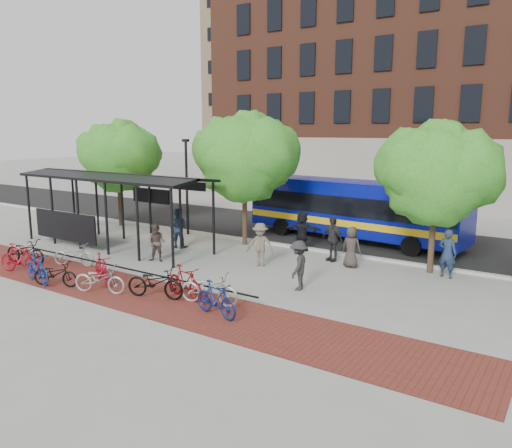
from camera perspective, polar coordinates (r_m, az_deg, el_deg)
The scene contains 31 objects.
ground at distance 20.53m, azimuth 0.30°, elevation -5.11°, with size 160.00×160.00×0.00m, color #9E9E99.
asphalt_street at distance 27.37m, azimuth 9.57°, elevation -1.23°, with size 160.00×8.00×0.01m, color black.
curb at distance 23.85m, azimuth 5.61°, elevation -2.77°, with size 160.00×0.25×0.12m, color #B7B7B2.
brick_strip at distance 18.14m, azimuth -13.94°, elevation -7.58°, with size 24.00×3.00×0.01m, color maroon.
bike_rack_rail at distance 19.64m, azimuth -14.57°, elevation -6.21°, with size 12.00×0.05×0.95m, color black.
building_tower at distance 63.26m, azimuth 8.67°, elevation 19.15°, with size 22.00×22.00×30.00m, color #7A664C.
bus_shelter at distance 24.99m, azimuth -16.13°, elevation 4.32°, with size 10.60×3.07×3.60m.
tree_a at distance 30.24m, azimuth -15.36°, elevation 7.76°, with size 4.90×4.00×6.18m.
tree_b at distance 24.18m, azimuth -1.07°, elevation 8.01°, with size 5.15×4.20×6.47m.
tree_c at distance 20.47m, azimuth 20.20°, elevation 5.73°, with size 4.66×3.80×5.92m.
lamp_post_left at distance 27.04m, azimuth -7.92°, elevation 4.56°, with size 0.35×0.20×5.12m.
bus at distance 25.82m, azimuth 11.06°, elevation 1.95°, with size 11.50×3.56×3.06m.
bike_0 at distance 23.32m, azimuth -24.87°, elevation -2.85°, with size 0.71×2.03×1.07m, color black.
bike_1 at distance 21.89m, azimuth -25.41°, elevation -3.57°, with size 0.56×1.97×1.19m, color maroon.
bike_2 at distance 22.18m, azimuth -20.08°, elevation -3.32°, with size 0.63×1.80×0.95m, color #9A9A9C.
bike_3 at distance 20.21m, azimuth -23.76°, elevation -4.64°, with size 0.53×1.89×1.13m, color navy.
bike_4 at distance 19.57m, azimuth -21.95°, elevation -5.31°, with size 0.61×1.76×0.92m, color black.
bike_5 at distance 19.44m, azimuth -17.21°, elevation -4.88°, with size 0.50×1.78×1.07m, color maroon.
bike_6 at distance 18.25m, azimuth -17.44°, elevation -6.02°, with size 0.67×1.91×1.00m, color #A0A0A2.
bike_8 at distance 17.23m, azimuth -11.44°, elevation -6.57°, with size 0.72×2.07×1.09m, color black.
bike_9 at distance 17.03m, azimuth -8.10°, elevation -6.61°, with size 0.53×1.86×1.12m, color maroon.
bike_10 at distance 16.37m, azimuth -5.37°, elevation -7.35°, with size 0.71×2.05×1.07m, color #ABABAD.
bike_11 at distance 15.35m, azimuth -4.60°, elevation -8.56°, with size 0.51×1.80×1.08m, color navy.
pedestrian_2 at distance 24.29m, azimuth -8.90°, elevation -0.45°, with size 0.93×0.72×1.90m, color #1A2B3D.
pedestrian_3 at distance 20.66m, azimuth 0.48°, elevation -2.39°, with size 1.18×0.68×1.83m, color #64594A.
pedestrian_4 at distance 21.74m, azimuth 8.72°, elevation -1.69°, with size 1.14×0.48×1.95m, color #2B2B2B.
pedestrian_5 at distance 23.51m, azimuth 5.31°, elevation -0.78°, with size 1.73×0.55×1.87m, color black.
pedestrian_6 at distance 20.90m, azimuth 10.84°, elevation -2.61°, with size 0.83×0.54×1.71m, color #39302D.
pedestrian_7 at distance 20.45m, azimuth 21.04°, elevation -3.14°, with size 0.70×0.46×1.91m, color #1F2E48.
pedestrian_8 at distance 21.83m, azimuth -11.29°, elevation -2.10°, with size 0.81×0.63×1.67m, color #50413B.
pedestrian_9 at distance 17.72m, azimuth 4.89°, elevation -4.74°, with size 1.15×0.66×1.78m, color #292929.
Camera 1 is at (10.87, -16.49, 5.60)m, focal length 35.00 mm.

